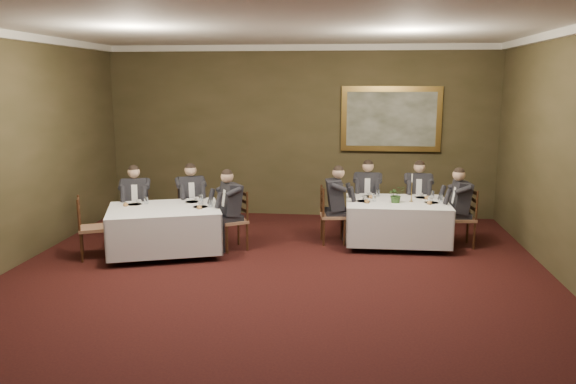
% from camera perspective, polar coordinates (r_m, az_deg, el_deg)
% --- Properties ---
extents(ground, '(10.00, 10.00, 0.00)m').
position_cam_1_polar(ground, '(7.20, -2.32, -11.45)').
color(ground, black).
rests_on(ground, ground).
extents(ceiling, '(8.00, 10.00, 0.10)m').
position_cam_1_polar(ceiling, '(6.69, -2.57, 17.45)').
color(ceiling, silver).
rests_on(ceiling, back_wall).
extents(back_wall, '(8.00, 0.10, 3.50)m').
position_cam_1_polar(back_wall, '(11.66, 1.22, 6.12)').
color(back_wall, '#37331B').
rests_on(back_wall, ground).
extents(crown_molding, '(8.00, 10.00, 0.12)m').
position_cam_1_polar(crown_molding, '(6.68, -2.56, 16.94)').
color(crown_molding, white).
rests_on(crown_molding, back_wall).
extents(table_main, '(1.74, 1.33, 0.67)m').
position_cam_1_polar(table_main, '(9.82, 10.95, -2.72)').
color(table_main, '#321A0D').
rests_on(table_main, ground).
extents(table_second, '(2.11, 1.85, 0.67)m').
position_cam_1_polar(table_second, '(9.36, -12.43, -3.45)').
color(table_second, '#321A0D').
rests_on(table_second, ground).
extents(chair_main_backleft, '(0.47, 0.45, 1.00)m').
position_cam_1_polar(chair_main_backleft, '(10.69, 8.01, -2.41)').
color(chair_main_backleft, brown).
rests_on(chair_main_backleft, ground).
extents(diner_main_backleft, '(0.44, 0.50, 1.35)m').
position_cam_1_polar(diner_main_backleft, '(10.62, 8.04, -1.23)').
color(diner_main_backleft, black).
rests_on(diner_main_backleft, chair_main_backleft).
extents(chair_main_backright, '(0.46, 0.44, 1.00)m').
position_cam_1_polar(chair_main_backright, '(10.77, 12.96, -2.49)').
color(chair_main_backright, brown).
rests_on(chair_main_backright, ground).
extents(diner_main_backright, '(0.44, 0.50, 1.35)m').
position_cam_1_polar(diner_main_backright, '(10.71, 13.01, -1.31)').
color(diner_main_backright, black).
rests_on(diner_main_backright, chair_main_backright).
extents(chair_main_endleft, '(0.48, 0.49, 1.00)m').
position_cam_1_polar(chair_main_endleft, '(9.81, 4.52, -3.55)').
color(chair_main_endleft, brown).
rests_on(chair_main_endleft, ground).
extents(diner_main_endleft, '(0.53, 0.46, 1.35)m').
position_cam_1_polar(diner_main_endleft, '(9.76, 4.61, -2.26)').
color(diner_main_endleft, black).
rests_on(diner_main_endleft, chair_main_endleft).
extents(chair_main_endright, '(0.46, 0.48, 1.00)m').
position_cam_1_polar(chair_main_endright, '(10.02, 17.17, -3.71)').
color(chair_main_endright, brown).
rests_on(chair_main_endright, ground).
extents(diner_main_endright, '(0.51, 0.45, 1.35)m').
position_cam_1_polar(diner_main_endright, '(9.96, 17.18, -2.44)').
color(diner_main_endright, black).
rests_on(diner_main_endright, chair_main_endright).
extents(chair_sec_backleft, '(0.54, 0.52, 1.00)m').
position_cam_1_polar(chair_sec_backleft, '(10.30, -15.08, -3.20)').
color(chair_sec_backleft, brown).
rests_on(chair_sec_backleft, ground).
extents(diner_sec_backleft, '(0.51, 0.57, 1.35)m').
position_cam_1_polar(diner_sec_backleft, '(10.24, -15.15, -1.98)').
color(diner_sec_backleft, black).
rests_on(diner_sec_backleft, chair_sec_backleft).
extents(chair_sec_backright, '(0.57, 0.56, 1.00)m').
position_cam_1_polar(chair_sec_backright, '(10.30, -9.78, -2.98)').
color(chair_sec_backright, brown).
rests_on(chair_sec_backright, ground).
extents(diner_sec_backright, '(0.56, 0.60, 1.35)m').
position_cam_1_polar(diner_sec_backright, '(10.23, -9.81, -1.76)').
color(diner_sec_backright, black).
rests_on(diner_sec_backright, chair_sec_backright).
extents(chair_sec_endright, '(0.59, 0.60, 1.00)m').
position_cam_1_polar(chair_sec_endright, '(9.47, -5.57, -4.11)').
color(chair_sec_endright, brown).
rests_on(chair_sec_endright, ground).
extents(diner_sec_endright, '(0.62, 0.60, 1.35)m').
position_cam_1_polar(diner_sec_endright, '(9.41, -5.66, -2.77)').
color(diner_sec_endright, black).
rests_on(diner_sec_endright, chair_sec_endright).
extents(chair_sec_endleft, '(0.57, 0.58, 1.00)m').
position_cam_1_polar(chair_sec_endleft, '(9.47, -19.22, -4.68)').
color(chair_sec_endleft, brown).
rests_on(chair_sec_endleft, ground).
extents(centerpiece, '(0.33, 0.31, 0.30)m').
position_cam_1_polar(centerpiece, '(9.61, 10.94, -0.18)').
color(centerpiece, '#2D5926').
rests_on(centerpiece, table_main).
extents(candlestick, '(0.07, 0.07, 0.49)m').
position_cam_1_polar(candlestick, '(9.73, 12.45, 0.08)').
color(candlestick, '#AA8333').
rests_on(candlestick, table_main).
extents(place_setting_table_main, '(0.33, 0.31, 0.14)m').
position_cam_1_polar(place_setting_table_main, '(10.09, 8.49, -0.25)').
color(place_setting_table_main, white).
rests_on(place_setting_table_main, table_main).
extents(place_setting_table_second, '(0.33, 0.31, 0.14)m').
position_cam_1_polar(place_setting_table_second, '(9.67, -15.01, -1.01)').
color(place_setting_table_second, white).
rests_on(place_setting_table_second, table_second).
extents(painting, '(1.99, 0.09, 1.30)m').
position_cam_1_polar(painting, '(11.56, 10.43, 7.30)').
color(painting, '#C29747').
rests_on(painting, back_wall).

